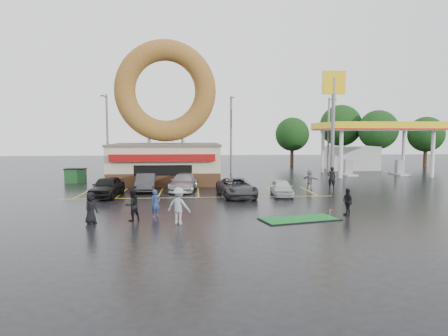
{
  "coord_description": "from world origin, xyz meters",
  "views": [
    {
      "loc": [
        -0.27,
        -25.6,
        4.7
      ],
      "look_at": [
        1.84,
        2.96,
        2.2
      ],
      "focal_mm": 32.0,
      "sensor_mm": 36.0,
      "label": 1
    }
  ],
  "objects": [
    {
      "name": "person_walker_near",
      "position": [
        9.35,
        6.95,
        0.84
      ],
      "size": [
        1.36,
        1.51,
        1.67
      ],
      "primitive_type": "imported",
      "rotation": [
        0.0,
        0.0,
        2.26
      ],
      "color": "gray",
      "rests_on": "ground"
    },
    {
      "name": "tree_far_c",
      "position": [
        22.0,
        34.0,
        5.84
      ],
      "size": [
        6.3,
        6.3,
        9.0
      ],
      "color": "#332114",
      "rests_on": "ground"
    },
    {
      "name": "car_dgrey",
      "position": [
        -4.25,
        7.06,
        0.71
      ],
      "size": [
        1.75,
        4.38,
        1.42
      ],
      "primitive_type": "imported",
      "rotation": [
        0.0,
        0.0,
        0.06
      ],
      "color": "#2D2D2F",
      "rests_on": "ground"
    },
    {
      "name": "car_grey",
      "position": [
        2.81,
        3.5,
        0.69
      ],
      "size": [
        2.96,
        5.26,
        1.39
      ],
      "primitive_type": "imported",
      "rotation": [
        0.0,
        0.0,
        0.14
      ],
      "color": "#313134",
      "rests_on": "ground"
    },
    {
      "name": "ground",
      "position": [
        0.0,
        0.0,
        0.0
      ],
      "size": [
        120.0,
        120.0,
        0.0
      ],
      "primitive_type": "plane",
      "color": "black",
      "rests_on": "ground"
    },
    {
      "name": "person_bystander",
      "position": [
        -5.67,
        -4.67,
        0.83
      ],
      "size": [
        0.8,
        0.95,
        1.65
      ],
      "primitive_type": "imported",
      "rotation": [
        0.0,
        0.0,
        1.17
      ],
      "color": "black",
      "rests_on": "ground"
    },
    {
      "name": "car_black",
      "position": [
        -6.73,
        4.1,
        0.77
      ],
      "size": [
        2.16,
        4.66,
        1.54
      ],
      "primitive_type": "imported",
      "rotation": [
        0.0,
        0.0,
        -0.07
      ],
      "color": "black",
      "rests_on": "ground"
    },
    {
      "name": "donut_shop",
      "position": [
        -3.0,
        12.97,
        4.46
      ],
      "size": [
        10.2,
        8.7,
        13.5
      ],
      "color": "#472B19",
      "rests_on": "ground"
    },
    {
      "name": "person_blue",
      "position": [
        -2.45,
        -3.35,
        0.78
      ],
      "size": [
        0.68,
        0.65,
        1.57
      ],
      "primitive_type": "imported",
      "rotation": [
        0.0,
        0.0,
        0.67
      ],
      "color": "navy",
      "rests_on": "ground"
    },
    {
      "name": "shell_sign",
      "position": [
        13.0,
        12.0,
        7.38
      ],
      "size": [
        2.2,
        0.36,
        10.6
      ],
      "color": "slate",
      "rests_on": "ground"
    },
    {
      "name": "tree_far_d",
      "position": [
        14.0,
        32.0,
        4.53
      ],
      "size": [
        4.9,
        4.9,
        7.0
      ],
      "color": "#332114",
      "rests_on": "ground"
    },
    {
      "name": "streetlight_mid",
      "position": [
        4.0,
        20.92,
        4.78
      ],
      "size": [
        0.4,
        2.21,
        9.0
      ],
      "color": "slate",
      "rests_on": "ground"
    },
    {
      "name": "tree_far_b",
      "position": [
        32.0,
        28.0,
        4.53
      ],
      "size": [
        4.9,
        4.9,
        7.0
      ],
      "color": "#332114",
      "rests_on": "ground"
    },
    {
      "name": "person_blackjkt",
      "position": [
        -3.63,
        -4.11,
        0.83
      ],
      "size": [
        1.03,
        1.0,
        1.67
      ],
      "primitive_type": "imported",
      "rotation": [
        0.0,
        0.0,
        3.81
      ],
      "color": "black",
      "rests_on": "ground"
    },
    {
      "name": "car_white",
      "position": [
        6.24,
        3.72,
        0.62
      ],
      "size": [
        1.67,
        3.7,
        1.23
      ],
      "primitive_type": "imported",
      "rotation": [
        0.0,
        0.0,
        -0.06
      ],
      "color": "silver",
      "rests_on": "ground"
    },
    {
      "name": "person_cameraman",
      "position": [
        8.44,
        -3.63,
        0.78
      ],
      "size": [
        0.52,
        0.96,
        1.57
      ],
      "primitive_type": "imported",
      "rotation": [
        0.0,
        0.0,
        -1.42
      ],
      "color": "black",
      "rests_on": "ground"
    },
    {
      "name": "gas_station",
      "position": [
        20.0,
        20.94,
        3.7
      ],
      "size": [
        12.3,
        13.65,
        5.9
      ],
      "color": "silver",
      "rests_on": "ground"
    },
    {
      "name": "person_walker_far",
      "position": [
        11.26,
        7.07,
        0.94
      ],
      "size": [
        0.73,
        0.53,
        1.87
      ],
      "primitive_type": "imported",
      "rotation": [
        0.0,
        0.0,
        3.02
      ],
      "color": "black",
      "rests_on": "ground"
    },
    {
      "name": "streetlight_left",
      "position": [
        -10.0,
        19.92,
        4.78
      ],
      "size": [
        0.4,
        2.21,
        9.0
      ],
      "color": "slate",
      "rests_on": "ground"
    },
    {
      "name": "streetlight_right",
      "position": [
        16.0,
        21.92,
        4.78
      ],
      "size": [
        0.4,
        2.21,
        9.0
      ],
      "color": "slate",
      "rests_on": "ground"
    },
    {
      "name": "dumpster",
      "position": [
        -11.55,
        12.93,
        0.65
      ],
      "size": [
        1.86,
        1.3,
        1.3
      ],
      "primitive_type": "cube",
      "rotation": [
        0.0,
        0.0,
        0.06
      ],
      "color": "#1C4921",
      "rests_on": "ground"
    },
    {
      "name": "person_hoodie",
      "position": [
        -1.1,
        -5.14,
        0.96
      ],
      "size": [
        1.42,
        1.12,
        1.92
      ],
      "primitive_type": "imported",
      "rotation": [
        0.0,
        0.0,
        2.77
      ],
      "color": "#97979A",
      "rests_on": "ground"
    },
    {
      "name": "car_silver",
      "position": [
        -1.18,
        6.98,
        0.7
      ],
      "size": [
        2.52,
        5.03,
        1.4
      ],
      "primitive_type": "imported",
      "rotation": [
        0.0,
        0.0,
        -0.12
      ],
      "color": "#9F9FA3",
      "rests_on": "ground"
    },
    {
      "name": "tree_far_a",
      "position": [
        26.0,
        30.0,
        5.18
      ],
      "size": [
        5.6,
        5.6,
        8.0
      ],
      "color": "#332114",
      "rests_on": "ground"
    },
    {
      "name": "putting_green",
      "position": [
        5.41,
        -4.55,
        0.03
      ],
      "size": [
        4.58,
        2.84,
        0.53
      ],
      "color": "black",
      "rests_on": "ground"
    }
  ]
}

